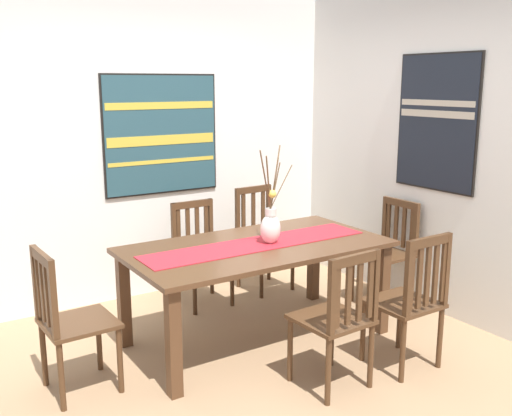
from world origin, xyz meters
name	(u,v)px	position (x,y,z in m)	size (l,w,h in m)	color
ground_plane	(263,373)	(0.00, 0.00, -0.01)	(6.40, 6.40, 0.03)	#A37F5B
wall_back	(148,145)	(0.00, 1.86, 1.35)	(6.40, 0.12, 2.70)	silver
wall_side	(460,152)	(1.86, 0.00, 1.35)	(0.12, 6.40, 2.70)	silver
dining_table	(257,257)	(0.24, 0.45, 0.64)	(1.90, 1.00, 0.74)	#51331E
table_runner	(257,244)	(0.24, 0.45, 0.74)	(1.75, 0.36, 0.01)	#B7232D
centerpiece_vase	(271,225)	(0.33, 0.41, 0.88)	(0.34, 0.23, 0.71)	silver
chair_0	(388,250)	(1.60, 0.46, 0.47)	(0.43, 0.43, 0.90)	#4C301C
chair_1	(69,319)	(-1.14, 0.42, 0.48)	(0.44, 0.44, 0.93)	#4C301C
chair_2	(262,237)	(0.89, 1.38, 0.48)	(0.44, 0.44, 0.94)	#4C301C
chair_3	(200,250)	(0.23, 1.35, 0.47)	(0.42, 0.42, 0.88)	#4C301C
chair_4	(411,299)	(0.84, -0.49, 0.49)	(0.43, 0.43, 0.95)	#4C301C
chair_5	(338,317)	(0.26, -0.43, 0.48)	(0.44, 0.44, 0.91)	#4C301C
painting_on_back_wall	(161,134)	(0.10, 1.79, 1.44)	(1.07, 0.05, 1.05)	black
painting_on_side_wall	(437,122)	(1.79, 0.19, 1.58)	(0.05, 0.79, 1.09)	black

